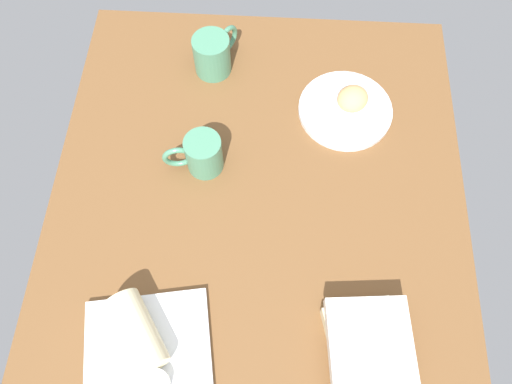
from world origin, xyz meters
The scene contains 9 objects.
dining_table centered at (0.00, 0.00, 2.00)cm, with size 110.00×90.00×4.00cm, color brown.
round_plate centered at (26.10, -19.29, 4.70)cm, with size 21.94×21.94×1.40cm, color white.
scone_pastry centered at (27.07, -20.53, 7.95)cm, with size 7.35×6.73×5.09cm, color tan.
square_plate centered at (-31.83, 18.52, 4.80)cm, with size 23.38×23.38×1.60cm, color white.
sauce_cup centered at (-36.50, 16.10, 6.88)cm, with size 5.27×5.27×2.38cm.
breakfast_wrap centered at (-28.09, 20.45, 9.11)cm, with size 7.02×7.02×14.45cm, color beige.
book_stack centered at (-29.11, -22.20, 7.22)cm, with size 22.26×17.40×6.10cm.
coffee_mug centered at (37.45, 12.60, 9.07)cm, with size 12.85×10.13×9.93cm.
second_mug centered at (9.98, 12.47, 8.81)cm, with size 8.00×12.93×9.41cm.
Camera 1 is at (-43.07, -2.25, 101.93)cm, focal length 35.03 mm.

